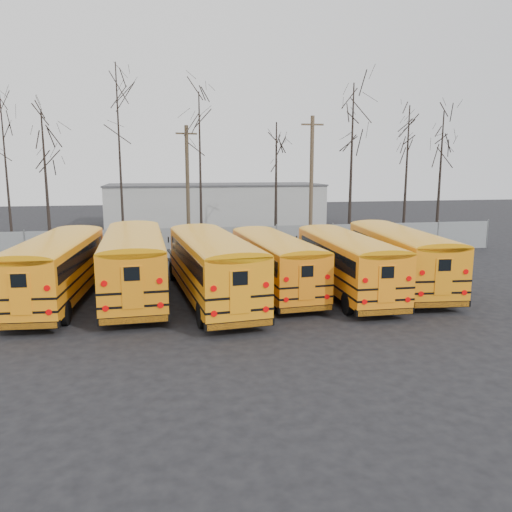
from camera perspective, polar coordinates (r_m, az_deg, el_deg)
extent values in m
plane|color=black|center=(21.81, -0.76, -5.65)|extent=(120.00, 120.00, 0.00)
cube|color=gray|center=(33.24, -4.38, 1.61)|extent=(40.00, 0.04, 2.00)
cube|color=#A3A49F|center=(53.11, -4.70, 5.92)|extent=(22.00, 8.00, 4.00)
cylinder|color=black|center=(21.04, -26.81, -6.01)|extent=(0.34, 0.99, 0.97)
cylinder|color=black|center=(20.39, -20.99, -6.08)|extent=(0.34, 0.99, 0.97)
cylinder|color=black|center=(28.60, -21.29, -1.53)|extent=(0.34, 0.99, 0.97)
cylinder|color=black|center=(28.12, -16.97, -1.47)|extent=(0.34, 0.99, 0.97)
cube|color=orange|center=(23.37, -21.90, -1.24)|extent=(3.07, 9.17, 2.28)
cube|color=orange|center=(28.57, -19.06, -0.41)|extent=(2.30, 1.80, 0.97)
cube|color=black|center=(23.10, -22.11, -0.09)|extent=(3.04, 8.20, 0.68)
cube|color=black|center=(24.29, -21.29, -2.48)|extent=(3.22, 10.83, 0.09)
cube|color=black|center=(24.19, -21.36, -1.36)|extent=(3.22, 10.83, 0.09)
cube|color=black|center=(19.55, -25.02, -7.21)|extent=(2.49, 0.39, 0.27)
cube|color=black|center=(29.42, -18.68, -1.15)|extent=(2.33, 0.36, 0.25)
cube|color=orange|center=(19.16, -25.38, -3.97)|extent=(0.73, 0.09, 1.50)
cylinder|color=#B20505|center=(19.04, -22.60, -5.96)|extent=(0.22, 0.05, 0.21)
cylinder|color=#B20505|center=(18.83, -22.78, -3.41)|extent=(0.22, 0.05, 0.21)
cylinder|color=black|center=(20.20, -17.01, -5.92)|extent=(0.32, 1.03, 1.02)
cylinder|color=black|center=(20.15, -10.45, -5.68)|extent=(0.32, 1.03, 1.02)
cylinder|color=black|center=(28.50, -15.85, -1.21)|extent=(0.32, 1.03, 1.02)
cylinder|color=black|center=(28.46, -11.23, -1.03)|extent=(0.32, 1.03, 1.02)
cube|color=orange|center=(23.09, -13.77, -0.72)|extent=(2.88, 9.55, 2.39)
cube|color=orange|center=(28.71, -13.58, 0.01)|extent=(2.35, 1.81, 1.02)
cube|color=black|center=(22.79, -13.83, 0.51)|extent=(2.89, 8.53, 0.71)
cube|color=black|center=(24.08, -13.67, -2.06)|extent=(2.98, 11.30, 0.09)
cube|color=black|center=(23.98, -13.72, -0.87)|extent=(2.98, 11.30, 0.09)
cube|color=black|center=(18.88, -13.78, -7.05)|extent=(2.61, 0.32, 0.28)
cube|color=black|center=(29.61, -13.52, -0.78)|extent=(2.45, 0.29, 0.26)
cube|color=orange|center=(18.46, -13.94, -3.53)|extent=(0.76, 0.07, 1.58)
cylinder|color=#B20505|center=(18.67, -16.83, -5.77)|extent=(0.23, 0.05, 0.22)
cylinder|color=#B20505|center=(18.63, -10.86, -5.55)|extent=(0.23, 0.05, 0.22)
cylinder|color=#B20505|center=(18.45, -16.97, -3.03)|extent=(0.23, 0.05, 0.22)
cylinder|color=#B20505|center=(18.40, -10.96, -2.80)|extent=(0.23, 0.05, 0.22)
cylinder|color=black|center=(18.84, -6.23, -6.73)|extent=(0.38, 1.02, 0.99)
cylinder|color=black|center=(19.34, 0.37, -6.21)|extent=(0.38, 1.02, 0.99)
cylinder|color=black|center=(26.85, -9.48, -1.67)|extent=(0.38, 1.02, 0.99)
cylinder|color=black|center=(27.21, -4.78, -1.40)|extent=(0.38, 1.02, 0.99)
cube|color=orange|center=(21.84, -4.93, -1.18)|extent=(3.41, 9.45, 2.34)
cube|color=orange|center=(27.25, -7.26, -0.37)|extent=(2.40, 1.91, 0.99)
cube|color=black|center=(21.55, -4.85, 0.09)|extent=(3.35, 8.47, 0.70)
cube|color=black|center=(22.80, -5.34, -2.55)|extent=(3.62, 11.16, 0.09)
cube|color=black|center=(22.69, -5.36, -1.32)|extent=(3.62, 11.16, 0.09)
cube|color=black|center=(17.88, -1.89, -7.78)|extent=(2.56, 0.48, 0.28)
cube|color=black|center=(28.12, -7.50, -1.18)|extent=(2.39, 0.44, 0.26)
cube|color=orange|center=(17.44, -1.82, -4.15)|extent=(0.75, 0.12, 1.54)
cylinder|color=#B20505|center=(17.41, -4.82, -6.59)|extent=(0.22, 0.06, 0.22)
cylinder|color=#B20505|center=(17.87, 1.15, -6.11)|extent=(0.22, 0.06, 0.22)
cylinder|color=#B20505|center=(17.17, -4.87, -3.73)|extent=(0.22, 0.06, 0.22)
cylinder|color=#B20505|center=(17.64, 1.16, -3.32)|extent=(0.22, 0.06, 0.22)
cylinder|color=black|center=(20.72, 1.91, -5.23)|extent=(0.32, 0.92, 0.90)
cylinder|color=black|center=(21.38, 7.16, -4.81)|extent=(0.32, 0.92, 0.90)
cylinder|color=black|center=(27.85, -2.61, -1.20)|extent=(0.32, 0.92, 0.90)
cylinder|color=black|center=(28.35, 1.41, -0.99)|extent=(0.32, 0.92, 0.90)
cube|color=orange|center=(23.50, 2.23, -0.72)|extent=(2.86, 8.52, 2.12)
cube|color=orange|center=(28.30, -0.74, -0.08)|extent=(2.13, 1.68, 0.90)
cube|color=black|center=(23.24, 2.37, 0.34)|extent=(2.83, 7.63, 0.63)
cube|color=black|center=(24.34, 1.69, -1.90)|extent=(3.00, 10.07, 0.08)
cube|color=black|center=(24.25, 1.69, -0.86)|extent=(3.00, 10.07, 0.08)
cube|color=black|center=(19.98, 5.70, -5.99)|extent=(2.32, 0.37, 0.25)
cube|color=black|center=(29.08, -1.09, -0.80)|extent=(2.17, 0.34, 0.23)
cube|color=orange|center=(19.62, 5.86, -3.04)|extent=(0.68, 0.09, 1.40)
cylinder|color=#B20505|center=(19.48, 3.47, -5.01)|extent=(0.20, 0.05, 0.20)
cylinder|color=#B20505|center=(20.08, 8.13, -4.64)|extent=(0.20, 0.05, 0.20)
cylinder|color=#B20505|center=(19.29, 3.50, -2.68)|extent=(0.20, 0.05, 0.20)
cylinder|color=#B20505|center=(19.88, 8.19, -2.38)|extent=(0.20, 0.05, 0.20)
cylinder|color=black|center=(20.72, 10.44, -5.35)|extent=(0.27, 0.93, 0.93)
cylinder|color=black|center=(21.53, 15.71, -4.97)|extent=(0.27, 0.93, 0.93)
cylinder|color=black|center=(27.97, 4.83, -1.15)|extent=(0.27, 0.93, 0.93)
cylinder|color=black|center=(28.58, 8.92, -0.99)|extent=(0.27, 0.93, 0.93)
cube|color=orange|center=(23.59, 10.35, -0.71)|extent=(2.43, 8.69, 2.19)
cube|color=orange|center=(28.48, 6.73, -0.03)|extent=(2.11, 1.61, 0.93)
cube|color=black|center=(23.33, 10.55, 0.38)|extent=(2.45, 7.76, 0.65)
cube|color=black|center=(24.45, 9.66, -1.92)|extent=(2.47, 10.29, 0.08)
cube|color=black|center=(24.36, 9.69, -0.85)|extent=(2.47, 10.29, 0.08)
cube|color=black|center=(20.05, 14.48, -6.18)|extent=(2.39, 0.23, 0.26)
cube|color=black|center=(29.27, 6.28, -0.76)|extent=(2.24, 0.21, 0.24)
cube|color=orange|center=(19.68, 14.75, -3.13)|extent=(0.70, 0.05, 1.44)
cylinder|color=#B20505|center=(19.48, 12.30, -5.14)|extent=(0.21, 0.04, 0.20)
cylinder|color=#B20505|center=(20.21, 16.96, -4.80)|extent=(0.21, 0.04, 0.20)
cylinder|color=#B20505|center=(19.28, 12.40, -2.74)|extent=(0.21, 0.04, 0.20)
cylinder|color=#B20505|center=(20.02, 17.09, -2.48)|extent=(0.21, 0.04, 0.20)
cylinder|color=black|center=(22.40, 16.44, -4.38)|extent=(0.35, 0.98, 0.97)
cylinder|color=black|center=(23.32, 21.41, -4.10)|extent=(0.35, 0.98, 0.97)
cylinder|color=black|center=(29.86, 10.54, -0.53)|extent=(0.35, 0.98, 0.97)
cylinder|color=black|center=(30.55, 14.47, -0.44)|extent=(0.35, 0.98, 0.97)
cube|color=orange|center=(25.41, 16.17, -0.04)|extent=(3.15, 9.14, 2.27)
cube|color=orange|center=(30.42, 12.36, 0.53)|extent=(2.30, 1.81, 0.97)
cube|color=black|center=(25.15, 16.39, 1.02)|extent=(3.10, 8.19, 0.68)
cube|color=black|center=(26.28, 15.42, -1.22)|extent=(3.31, 10.80, 0.09)
cube|color=black|center=(26.20, 15.47, -0.19)|extent=(3.31, 10.80, 0.09)
cube|color=black|center=(21.76, 20.36, -5.17)|extent=(2.48, 0.42, 0.27)
cube|color=black|center=(31.23, 11.88, -0.19)|extent=(2.32, 0.38, 0.25)
cube|color=orange|center=(21.40, 20.67, -2.24)|extent=(0.72, 0.10, 1.50)
cylinder|color=#B20505|center=(21.15, 18.34, -4.13)|extent=(0.21, 0.06, 0.21)
cylinder|color=#B20505|center=(21.97, 22.72, -3.88)|extent=(0.21, 0.06, 0.21)
cylinder|color=#B20505|center=(20.96, 18.48, -1.82)|extent=(0.21, 0.06, 0.21)
cylinder|color=#B20505|center=(21.78, 22.87, -1.66)|extent=(0.21, 0.06, 0.21)
cylinder|color=#453827|center=(37.31, -7.81, 7.79)|extent=(0.28, 0.28, 8.87)
cube|color=#453827|center=(37.34, -7.96, 13.69)|extent=(1.57, 0.45, 0.12)
cylinder|color=brown|center=(39.08, 6.35, 8.55)|extent=(0.30, 0.30, 9.71)
cube|color=brown|center=(39.18, 6.47, 14.71)|extent=(1.73, 0.20, 0.13)
cone|color=black|center=(37.30, -26.60, 8.09)|extent=(0.26, 0.26, 10.54)
cone|color=black|center=(35.40, -22.84, 7.48)|extent=(0.26, 0.26, 9.52)
cone|color=black|center=(36.61, -15.29, 10.64)|extent=(0.26, 0.26, 12.90)
cone|color=black|center=(35.99, -6.38, 9.45)|extent=(0.26, 0.26, 11.03)
cone|color=black|center=(38.26, 2.31, 8.18)|extent=(0.26, 0.26, 9.20)
cone|color=black|center=(39.62, 10.83, 10.18)|extent=(0.26, 0.26, 12.11)
cone|color=black|center=(40.04, 16.78, 8.73)|extent=(0.26, 0.26, 10.43)
cone|color=black|center=(42.13, 20.26, 8.38)|extent=(0.26, 0.26, 10.12)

